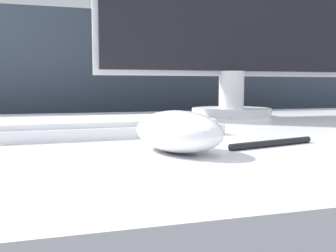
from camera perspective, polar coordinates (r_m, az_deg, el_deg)
name	(u,v)px	position (r m, az deg, el deg)	size (l,w,h in m)	color
partition_panel	(85,176)	(1.27, -11.92, -7.18)	(5.00, 0.03, 1.03)	#333D4C
computer_mouse_near	(178,131)	(0.43, 1.43, -0.78)	(0.11, 0.14, 0.05)	white
keyboard	(90,127)	(0.60, -11.18, -0.16)	(0.38, 0.16, 0.02)	white
monitor	(233,3)	(0.98, 9.34, 17.26)	(0.66, 0.19, 0.50)	silver
pen	(272,143)	(0.49, 14.86, -2.42)	(0.13, 0.04, 0.01)	black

